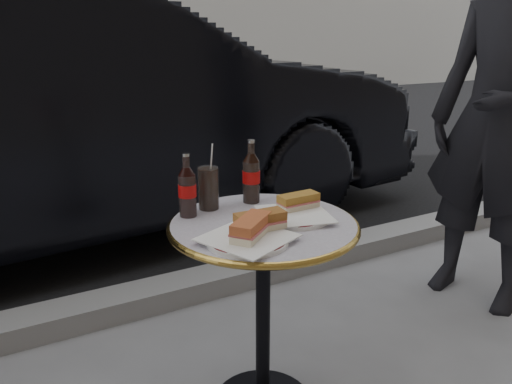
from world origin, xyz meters
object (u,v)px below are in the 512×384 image
plate_left (247,240)px  cola_bottle_left (187,185)px  parked_car (65,115)px  bistro_table (263,321)px  cola_bottle_right (251,171)px  cola_glass (208,188)px  plate_right (294,216)px  pedestrian (501,121)px

plate_left → cola_bottle_left: size_ratio=1.12×
plate_left → parked_car: size_ratio=0.05×
cola_bottle_left → plate_left: bearing=-76.5°
bistro_table → cola_bottle_right: size_ratio=3.20×
plate_left → cola_bottle_left: cola_bottle_left is taller
cola_bottle_right → parked_car: 1.95m
cola_glass → bistro_table: bearing=-63.3°
plate_right → cola_bottle_right: bearing=101.4°
cola_bottle_right → plate_left: bearing=-119.8°
cola_bottle_left → cola_glass: bearing=21.4°
plate_right → cola_bottle_left: size_ratio=1.08×
plate_left → cola_glass: bearing=86.5°
plate_left → pedestrian: pedestrian is taller
plate_left → pedestrian: 1.56m
cola_bottle_left → parked_car: bearing=92.8°
bistro_table → pedestrian: (1.39, 0.19, 0.56)m
plate_right → cola_bottle_left: cola_bottle_left is taller
pedestrian → cola_glass: bearing=-106.3°
parked_car → cola_glass: bearing=-179.9°
cola_bottle_left → cola_bottle_right: (0.25, 0.03, 0.01)m
plate_right → cola_glass: bearing=132.8°
plate_right → cola_bottle_left: (-0.30, 0.19, 0.10)m
plate_left → cola_bottle_right: (0.18, 0.32, 0.11)m
bistro_table → plate_left: bearing=-134.9°
bistro_table → plate_left: (-0.12, -0.12, 0.37)m
cola_glass → parked_car: parked_car is taller
parked_car → pedestrian: (1.68, -1.93, 0.11)m
cola_bottle_left → pedestrian: size_ratio=0.12×
plate_right → cola_glass: 0.31m
cola_glass → pedestrian: size_ratio=0.08×
parked_car → pedestrian: size_ratio=2.68×
cola_bottle_left → cola_bottle_right: bearing=6.5°
plate_right → cola_bottle_right: (-0.04, 0.22, 0.11)m
plate_right → parked_car: (-0.39, 2.14, 0.07)m
plate_left → parked_car: (-0.16, 2.24, 0.07)m
bistro_table → pedestrian: size_ratio=0.40×
plate_left → cola_glass: cola_glass is taller
plate_right → cola_glass: cola_glass is taller
plate_right → pedestrian: (1.29, 0.21, 0.18)m
bistro_table → cola_bottle_left: bearing=138.7°
bistro_table → plate_right: plate_right is taller
bistro_table → parked_car: bearing=97.7°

